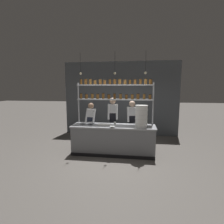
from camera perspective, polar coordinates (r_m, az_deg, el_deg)
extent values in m
plane|color=#5B5651|center=(5.79, 0.44, -13.33)|extent=(40.00, 40.00, 0.00)
cube|color=#4C5156|center=(7.77, 2.80, 4.34)|extent=(5.03, 0.12, 3.22)
cube|color=gray|center=(5.65, 0.44, -9.17)|extent=(2.57, 0.72, 0.88)
cube|color=#ADAFB5|center=(5.53, 0.45, -4.61)|extent=(2.63, 0.76, 0.04)
cube|color=black|center=(5.44, -0.09, -14.23)|extent=(2.57, 0.03, 0.10)
cylinder|color=#ADAFB5|center=(6.08, -10.75, -1.36)|extent=(0.04, 0.04, 2.27)
cylinder|color=#ADAFB5|center=(5.78, 13.13, -1.91)|extent=(0.04, 0.04, 2.27)
cube|color=#ADAFB5|center=(5.74, 0.90, 4.12)|extent=(2.47, 0.28, 0.04)
cylinder|color=brown|center=(5.98, -10.06, 5.13)|extent=(0.08, 0.08, 0.17)
cylinder|color=black|center=(5.98, -10.08, 6.02)|extent=(0.08, 0.08, 0.02)
cylinder|color=brown|center=(5.93, -8.33, 5.04)|extent=(0.10, 0.10, 0.14)
cylinder|color=black|center=(5.92, -8.35, 5.83)|extent=(0.10, 0.10, 0.02)
cylinder|color=brown|center=(5.87, -6.46, 5.13)|extent=(0.09, 0.09, 0.16)
cylinder|color=black|center=(5.87, -6.48, 6.02)|extent=(0.10, 0.10, 0.02)
cylinder|color=brown|center=(5.83, -4.68, 5.10)|extent=(0.10, 0.10, 0.16)
cylinder|color=black|center=(5.82, -4.69, 5.97)|extent=(0.10, 0.10, 0.02)
cylinder|color=brown|center=(5.79, -2.90, 5.20)|extent=(0.09, 0.09, 0.18)
cylinder|color=black|center=(5.79, -2.90, 6.18)|extent=(0.09, 0.09, 0.02)
cylinder|color=brown|center=(5.76, -1.05, 5.02)|extent=(0.09, 0.09, 0.14)
cylinder|color=black|center=(5.75, -1.05, 5.83)|extent=(0.10, 0.10, 0.02)
cylinder|color=#513314|center=(5.73, 0.84, 5.13)|extent=(0.08, 0.08, 0.17)
cylinder|color=black|center=(5.73, 0.84, 6.07)|extent=(0.08, 0.08, 0.02)
cylinder|color=brown|center=(5.71, 2.80, 5.09)|extent=(0.09, 0.09, 0.16)
cylinder|color=black|center=(5.70, 2.81, 6.00)|extent=(0.10, 0.10, 0.02)
cylinder|color=brown|center=(5.69, 4.73, 4.98)|extent=(0.09, 0.09, 0.15)
cylinder|color=black|center=(5.69, 4.74, 5.81)|extent=(0.09, 0.09, 0.02)
cylinder|color=brown|center=(5.69, 6.63, 4.97)|extent=(0.10, 0.10, 0.15)
cylinder|color=black|center=(5.68, 6.65, 5.82)|extent=(0.10, 0.10, 0.02)
cylinder|color=brown|center=(5.68, 8.46, 5.02)|extent=(0.10, 0.10, 0.17)
cylinder|color=black|center=(5.68, 8.48, 5.96)|extent=(0.10, 0.10, 0.02)
cylinder|color=brown|center=(5.69, 10.45, 4.95)|extent=(0.08, 0.08, 0.16)
cylinder|color=black|center=(5.68, 10.48, 5.86)|extent=(0.08, 0.08, 0.02)
cylinder|color=brown|center=(5.70, 12.32, 4.84)|extent=(0.09, 0.09, 0.15)
cylinder|color=black|center=(5.70, 12.34, 5.68)|extent=(0.09, 0.09, 0.02)
cube|color=#ADAFB5|center=(5.72, 0.91, 8.80)|extent=(2.47, 0.28, 0.04)
cylinder|color=#513314|center=(5.97, -10.07, 9.64)|extent=(0.08, 0.08, 0.17)
cylinder|color=black|center=(5.98, -10.09, 10.55)|extent=(0.08, 0.08, 0.02)
cylinder|color=brown|center=(5.92, -8.56, 9.70)|extent=(0.10, 0.10, 0.17)
cylinder|color=black|center=(5.93, -8.58, 10.63)|extent=(0.10, 0.10, 0.02)
cylinder|color=brown|center=(5.88, -7.09, 9.74)|extent=(0.09, 0.09, 0.17)
cylinder|color=black|center=(5.89, -7.11, 10.68)|extent=(0.09, 0.09, 0.02)
cylinder|color=brown|center=(5.84, -5.56, 9.62)|extent=(0.09, 0.09, 0.14)
cylinder|color=black|center=(5.85, -5.57, 10.41)|extent=(0.09, 0.09, 0.02)
cylinder|color=brown|center=(5.80, -3.87, 9.75)|extent=(0.09, 0.09, 0.16)
cylinder|color=black|center=(5.81, -3.88, 10.64)|extent=(0.10, 0.10, 0.02)
cylinder|color=brown|center=(5.78, -2.39, 9.67)|extent=(0.09, 0.09, 0.14)
cylinder|color=black|center=(5.78, -2.40, 10.46)|extent=(0.09, 0.09, 0.02)
cylinder|color=#513314|center=(5.75, -0.67, 9.78)|extent=(0.08, 0.08, 0.16)
cylinder|color=black|center=(5.75, -0.67, 10.69)|extent=(0.08, 0.08, 0.02)
cylinder|color=brown|center=(5.72, 0.96, 9.78)|extent=(0.09, 0.09, 0.16)
cylinder|color=black|center=(5.73, 0.96, 10.68)|extent=(0.09, 0.09, 0.02)
cylinder|color=brown|center=(5.71, 2.53, 9.80)|extent=(0.09, 0.09, 0.16)
cylinder|color=black|center=(5.71, 2.54, 10.73)|extent=(0.10, 0.10, 0.02)
cylinder|color=brown|center=(5.69, 4.27, 9.70)|extent=(0.09, 0.09, 0.15)
cylinder|color=black|center=(5.70, 4.27, 10.54)|extent=(0.09, 0.09, 0.02)
cylinder|color=#513314|center=(5.68, 5.87, 9.66)|extent=(0.08, 0.08, 0.14)
cylinder|color=black|center=(5.69, 5.88, 10.48)|extent=(0.09, 0.09, 0.02)
cylinder|color=brown|center=(5.68, 7.55, 9.69)|extent=(0.09, 0.09, 0.15)
cylinder|color=black|center=(5.68, 7.57, 10.56)|extent=(0.09, 0.09, 0.02)
cylinder|color=brown|center=(5.68, 9.22, 9.70)|extent=(0.08, 0.08, 0.16)
cylinder|color=black|center=(5.68, 9.25, 10.62)|extent=(0.08, 0.08, 0.02)
cylinder|color=brown|center=(5.69, 10.93, 9.71)|extent=(0.09, 0.09, 0.17)
cylinder|color=black|center=(5.69, 10.95, 10.67)|extent=(0.09, 0.09, 0.02)
cylinder|color=brown|center=(5.69, 12.48, 9.56)|extent=(0.10, 0.10, 0.15)
cylinder|color=black|center=(5.70, 12.51, 10.43)|extent=(0.10, 0.10, 0.02)
cylinder|color=black|center=(6.38, -7.36, -7.77)|extent=(0.11, 0.11, 0.76)
cylinder|color=black|center=(6.31, -6.05, -7.93)|extent=(0.11, 0.11, 0.76)
cube|color=#232838|center=(6.22, -6.79, -3.03)|extent=(0.25, 0.21, 0.33)
cube|color=white|center=(6.17, -6.84, -0.31)|extent=(0.25, 0.22, 0.27)
sphere|color=#A37A5B|center=(6.14, -6.88, 2.04)|extent=(0.20, 0.20, 0.20)
cylinder|color=white|center=(6.20, -8.27, -1.14)|extent=(0.12, 0.25, 0.50)
cylinder|color=white|center=(6.07, -5.85, -1.29)|extent=(0.12, 0.25, 0.50)
cylinder|color=black|center=(6.40, -0.47, -7.27)|extent=(0.11, 0.11, 0.84)
cylinder|color=black|center=(6.40, 0.97, -7.28)|extent=(0.11, 0.11, 0.84)
cube|color=black|center=(6.27, 0.25, -1.94)|extent=(0.24, 0.19, 0.36)
cube|color=white|center=(6.22, 0.26, 1.07)|extent=(0.24, 0.20, 0.30)
sphere|color=tan|center=(6.19, 0.26, 3.65)|extent=(0.22, 0.22, 0.22)
cylinder|color=white|center=(6.18, -1.11, 0.06)|extent=(0.09, 0.26, 0.55)
cylinder|color=white|center=(6.17, 1.58, 0.05)|extent=(0.09, 0.26, 0.55)
cylinder|color=black|center=(6.28, 5.71, -7.84)|extent=(0.11, 0.11, 0.80)
cylinder|color=black|center=(6.30, 7.17, -7.80)|extent=(0.11, 0.11, 0.80)
cube|color=black|center=(6.16, 6.52, -2.71)|extent=(0.25, 0.21, 0.34)
cube|color=white|center=(6.11, 6.57, 0.18)|extent=(0.25, 0.22, 0.28)
sphere|color=beige|center=(6.08, 6.61, 2.67)|extent=(0.21, 0.21, 0.21)
cylinder|color=white|center=(6.04, 5.29, -0.80)|extent=(0.11, 0.25, 0.52)
cylinder|color=white|center=(6.09, 7.99, -0.77)|extent=(0.11, 0.25, 0.52)
cylinder|color=white|center=(5.34, 9.50, -4.29)|extent=(0.36, 0.36, 0.12)
cylinder|color=silver|center=(5.33, 9.52, -3.59)|extent=(0.38, 0.38, 0.01)
cylinder|color=white|center=(5.32, 9.54, -2.88)|extent=(0.36, 0.36, 0.12)
cylinder|color=silver|center=(5.30, 9.55, -2.17)|extent=(0.38, 0.38, 0.01)
cylinder|color=white|center=(5.29, 9.57, -1.46)|extent=(0.36, 0.36, 0.12)
cylinder|color=silver|center=(5.28, 9.59, -0.74)|extent=(0.38, 0.38, 0.01)
cylinder|color=white|center=(5.27, 9.60, -0.02)|extent=(0.36, 0.36, 0.12)
cylinder|color=silver|center=(5.26, 9.62, 0.70)|extent=(0.38, 0.38, 0.01)
cylinder|color=white|center=(5.25, 9.64, 1.42)|extent=(0.36, 0.36, 0.12)
cylinder|color=silver|center=(5.25, 9.65, 2.15)|extent=(0.38, 0.38, 0.01)
cube|color=silver|center=(5.59, -2.65, -4.14)|extent=(0.40, 0.26, 0.02)
cylinder|color=#B2B7BC|center=(5.65, -6.76, -4.12)|extent=(0.13, 0.13, 0.01)
cone|color=#B2B7BC|center=(5.65, -6.77, -3.80)|extent=(0.28, 0.28, 0.08)
cylinder|color=silver|center=(5.74, -9.46, -3.99)|extent=(0.09, 0.09, 0.01)
cone|color=silver|center=(5.73, -9.47, -3.78)|extent=(0.20, 0.20, 0.05)
cylinder|color=silver|center=(5.22, 0.13, -5.09)|extent=(0.07, 0.07, 0.01)
cone|color=silver|center=(5.21, 0.13, -4.92)|extent=(0.16, 0.16, 0.04)
cylinder|color=silver|center=(5.66, 0.97, -3.66)|extent=(0.08, 0.08, 0.09)
cylinder|color=black|center=(5.67, -10.30, 15.43)|extent=(0.01, 0.01, 0.64)
sphere|color=#F9E5B2|center=(5.64, -10.22, 12.23)|extent=(0.07, 0.07, 0.07)
cylinder|color=black|center=(5.44, 0.96, 15.88)|extent=(0.01, 0.01, 0.64)
sphere|color=#F9E5B2|center=(5.41, 0.95, 12.55)|extent=(0.07, 0.07, 0.07)
cylinder|color=black|center=(5.40, 10.96, 15.80)|extent=(0.01, 0.01, 0.64)
sphere|color=#F9E5B2|center=(5.37, 10.87, 12.44)|extent=(0.07, 0.07, 0.07)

